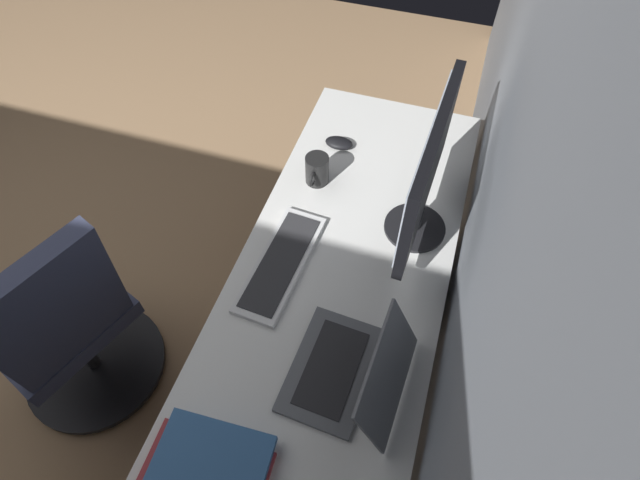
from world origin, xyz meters
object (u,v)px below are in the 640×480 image
at_px(drawer_pedestal, 357,291).
at_px(keyboard_main, 281,263).
at_px(coffee_mug, 317,170).
at_px(monitor_primary, 427,173).
at_px(mouse_main, 339,143).
at_px(book_stack_near, 206,474).
at_px(laptop_leftmost, 353,371).
at_px(office_chair, 67,330).

bearing_deg(drawer_pedestal, keyboard_main, -45.81).
height_order(drawer_pedestal, keyboard_main, keyboard_main).
bearing_deg(coffee_mug, monitor_primary, 74.04).
bearing_deg(mouse_main, book_stack_near, 1.21).
distance_m(laptop_leftmost, mouse_main, 0.90).
bearing_deg(monitor_primary, coffee_mug, -105.96).
bearing_deg(monitor_primary, keyboard_main, -53.53).
bearing_deg(office_chair, monitor_primary, 118.92).
relative_size(drawer_pedestal, mouse_main, 6.68).
bearing_deg(monitor_primary, mouse_main, -130.87).
height_order(mouse_main, book_stack_near, book_stack_near).
distance_m(drawer_pedestal, office_chair, 1.05).
bearing_deg(mouse_main, coffee_mug, -7.06).
bearing_deg(office_chair, coffee_mug, 135.06).
distance_m(keyboard_main, coffee_mug, 0.38).
xyz_separation_m(monitor_primary, coffee_mug, (-0.11, -0.37, -0.20)).
xyz_separation_m(mouse_main, coffee_mug, (0.19, -0.02, 0.04)).
xyz_separation_m(monitor_primary, mouse_main, (-0.30, -0.34, -0.24)).
distance_m(monitor_primary, office_chair, 1.32).
bearing_deg(office_chair, mouse_main, 141.10).
bearing_deg(drawer_pedestal, mouse_main, -151.88).
distance_m(drawer_pedestal, book_stack_near, 0.94).
relative_size(drawer_pedestal, keyboard_main, 1.62).
bearing_deg(coffee_mug, laptop_leftmost, 25.51).
xyz_separation_m(laptop_leftmost, book_stack_near, (0.34, -0.26, -0.02)).
bearing_deg(office_chair, laptop_leftmost, 91.85).
bearing_deg(office_chair, book_stack_near, 67.25).
bearing_deg(laptop_leftmost, office_chair, -88.15).
xyz_separation_m(drawer_pedestal, coffee_mug, (-0.17, -0.22, 0.44)).
distance_m(drawer_pedestal, mouse_main, 0.57).
relative_size(monitor_primary, office_chair, 0.59).
distance_m(monitor_primary, book_stack_near, 0.97).
bearing_deg(mouse_main, drawer_pedestal, 28.12).
xyz_separation_m(drawer_pedestal, laptop_leftmost, (0.49, 0.10, 0.43)).
relative_size(monitor_primary, mouse_main, 5.47).
xyz_separation_m(laptop_leftmost, mouse_main, (-0.85, -0.29, -0.03)).
height_order(laptop_leftmost, mouse_main, laptop_leftmost).
height_order(laptop_leftmost, book_stack_near, laptop_leftmost).
xyz_separation_m(monitor_primary, book_stack_near, (0.89, -0.32, -0.24)).
height_order(laptop_leftmost, coffee_mug, laptop_leftmost).
height_order(drawer_pedestal, book_stack_near, book_stack_near).
height_order(laptop_leftmost, office_chair, office_chair).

